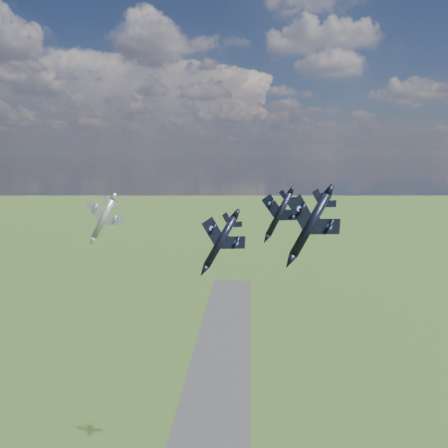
# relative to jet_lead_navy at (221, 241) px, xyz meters

# --- Properties ---
(jet_lead_navy) EXTENTS (14.67, 16.75, 7.71)m
(jet_lead_navy) POSITION_rel_jet_lead_navy_xyz_m (0.00, 0.00, 0.00)
(jet_lead_navy) COLOR black
(jet_right_navy) EXTENTS (15.51, 18.30, 8.41)m
(jet_right_navy) POSITION_rel_jet_lead_navy_xyz_m (15.07, -6.09, 4.14)
(jet_right_navy) COLOR black
(jet_high_navy) EXTENTS (11.39, 14.82, 7.09)m
(jet_high_navy) POSITION_rel_jet_lead_navy_xyz_m (11.57, 17.95, 2.53)
(jet_high_navy) COLOR black
(jet_left_silver) EXTENTS (9.58, 12.89, 6.60)m
(jet_left_silver) POSITION_rel_jet_lead_navy_xyz_m (-25.61, 12.01, 2.11)
(jet_left_silver) COLOR #979BA1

